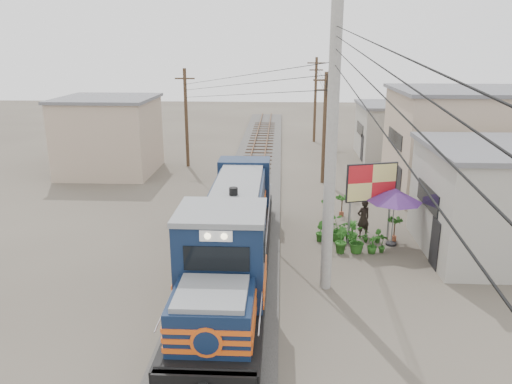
# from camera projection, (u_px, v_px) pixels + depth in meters

# --- Properties ---
(ground) EXTENTS (120.00, 120.00, 0.00)m
(ground) POSITION_uv_depth(u_px,v_px,m) (233.00, 279.00, 19.14)
(ground) COLOR #473F35
(ground) RESTS_ON ground
(ballast) EXTENTS (3.60, 70.00, 0.16)m
(ballast) POSITION_uv_depth(u_px,v_px,m) (249.00, 199.00, 28.69)
(ballast) COLOR #595651
(ballast) RESTS_ON ground
(track) EXTENTS (1.15, 70.00, 0.12)m
(track) POSITION_uv_depth(u_px,v_px,m) (249.00, 196.00, 28.64)
(track) COLOR #51331E
(track) RESTS_ON ground
(locomotive) EXTENTS (2.75, 14.93, 3.70)m
(locomotive) POSITION_uv_depth(u_px,v_px,m) (233.00, 236.00, 18.94)
(locomotive) COLOR black
(locomotive) RESTS_ON ground
(utility_pole_main) EXTENTS (0.40, 0.40, 10.00)m
(utility_pole_main) POSITION_uv_depth(u_px,v_px,m) (331.00, 155.00, 17.06)
(utility_pole_main) COLOR #9E9B93
(utility_pole_main) RESTS_ON ground
(wooden_pole_mid) EXTENTS (1.60, 0.24, 7.00)m
(wooden_pole_mid) POSITION_uv_depth(u_px,v_px,m) (324.00, 126.00, 31.26)
(wooden_pole_mid) COLOR #4C3826
(wooden_pole_mid) RESTS_ON ground
(wooden_pole_far) EXTENTS (1.60, 0.24, 7.50)m
(wooden_pole_far) POSITION_uv_depth(u_px,v_px,m) (315.00, 98.00, 44.57)
(wooden_pole_far) COLOR #4C3826
(wooden_pole_far) RESTS_ON ground
(wooden_pole_left) EXTENTS (1.60, 0.24, 7.00)m
(wooden_pole_left) POSITION_uv_depth(u_px,v_px,m) (186.00, 116.00, 35.55)
(wooden_pole_left) COLOR #4C3826
(wooden_pole_left) RESTS_ON ground
(power_lines) EXTENTS (9.65, 19.00, 3.30)m
(power_lines) POSITION_uv_depth(u_px,v_px,m) (244.00, 66.00, 25.11)
(power_lines) COLOR black
(power_lines) RESTS_ON ground
(shophouse_mid) EXTENTS (8.40, 7.35, 6.20)m
(shophouse_mid) POSITION_uv_depth(u_px,v_px,m) (464.00, 142.00, 29.13)
(shophouse_mid) COLOR tan
(shophouse_mid) RESTS_ON ground
(shophouse_back) EXTENTS (6.30, 6.30, 4.20)m
(shophouse_back) POSITION_uv_depth(u_px,v_px,m) (399.00, 130.00, 39.05)
(shophouse_back) COLOR gray
(shophouse_back) RESTS_ON ground
(shophouse_left) EXTENTS (6.30, 6.30, 5.20)m
(shophouse_left) POSITION_uv_depth(u_px,v_px,m) (109.00, 135.00, 34.19)
(shophouse_left) COLOR tan
(shophouse_left) RESTS_ON ground
(billboard) EXTENTS (2.31, 0.76, 3.66)m
(billboard) POSITION_uv_depth(u_px,v_px,m) (372.00, 184.00, 21.96)
(billboard) COLOR #99999E
(billboard) RESTS_ON ground
(market_umbrella) EXTENTS (2.60, 2.60, 2.63)m
(market_umbrella) POSITION_uv_depth(u_px,v_px,m) (395.00, 195.00, 21.68)
(market_umbrella) COLOR black
(market_umbrella) RESTS_ON ground
(vendor) EXTENTS (0.78, 0.67, 1.80)m
(vendor) POSITION_uv_depth(u_px,v_px,m) (363.00, 218.00, 23.03)
(vendor) COLOR black
(vendor) RESTS_ON ground
(plant_nursery) EXTENTS (3.10, 2.42, 1.13)m
(plant_nursery) POSITION_uv_depth(u_px,v_px,m) (347.00, 236.00, 21.97)
(plant_nursery) COLOR #235819
(plant_nursery) RESTS_ON ground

